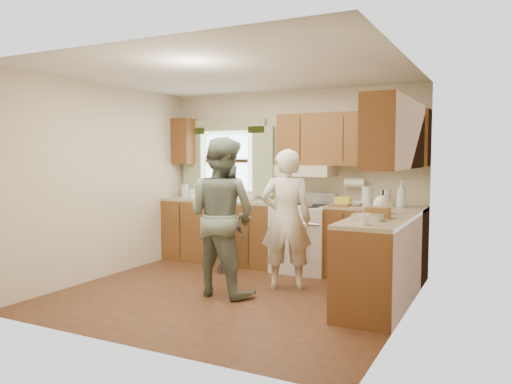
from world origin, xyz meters
The scene contains 6 objects.
room centered at (0.00, 0.00, 1.25)m, with size 3.80×3.80×3.80m.
kitchen_fixtures centered at (0.62, 1.08, 0.84)m, with size 3.80×2.25×2.15m.
stove centered at (0.30, 1.44, 0.47)m, with size 0.76×0.67×1.07m.
woman_left centered at (0.45, 0.50, 0.83)m, with size 0.60×0.40×1.66m, color silver.
woman_right centered at (-0.12, -0.04, 0.89)m, with size 0.87×0.68×1.79m, color #213D31.
child centered at (-0.59, 0.85, 0.47)m, with size 0.55×0.23×0.94m, color slate.
Camera 1 is at (2.78, -4.88, 1.59)m, focal length 35.00 mm.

